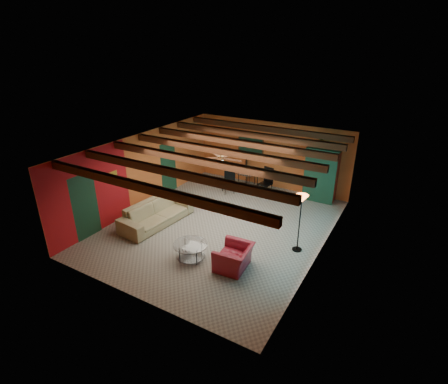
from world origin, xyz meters
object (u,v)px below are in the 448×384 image
Objects in this scene: armchair at (234,257)px; vase at (249,161)px; coffee_table at (191,251)px; armoire at (321,175)px; potted_plant at (325,143)px; sofa at (157,213)px; dining_table at (248,177)px; floor_lamp at (299,223)px.

vase is at bearing -162.66° from armchair.
coffee_table is 6.11m from armoire.
armoire is 3.77× the size of potted_plant.
vase reaches higher than sofa.
dining_table is at bearing -168.26° from armoire.
dining_table is at bearing -13.41° from sofa.
armchair is at bearing -67.59° from dining_table.
armchair is 1.26m from coffee_table.
dining_table is at bearing 134.77° from floor_lamp.
armchair is 5.61× the size of vase.
sofa is at bearing -108.79° from vase.
floor_lamp is at bearing -45.23° from vase.
armchair is at bearing -97.32° from armoire.
potted_plant is at bearing -36.72° from sofa.
floor_lamp reaches higher than sofa.
armchair is 1.91× the size of potted_plant.
coffee_table is 0.54× the size of floor_lamp.
armoire is 2.84m from vase.
floor_lamp is (0.45, -3.81, -0.11)m from armoire.
floor_lamp is at bearing 139.57° from armchair.
armchair is at bearing 11.41° from coffee_table.
armoire is at bearing 96.69° from floor_lamp.
sofa is 6.46m from potted_plant.
vase is (-2.03, 4.93, 0.91)m from armchair.
armoire reaches higher than floor_lamp.
sofa is 1.47× the size of floor_lamp.
vase is (-0.80, 5.18, 0.99)m from coffee_table.
dining_table is 4.59m from floor_lamp.
coffee_table is 1.82× the size of potted_plant.
coffee_table is 5.33m from vase.
armchair is 0.51× the size of armoire.
floor_lamp is at bearing -74.93° from sofa.
coffee_table is at bearing -81.22° from vase.
potted_plant is at bearing 167.20° from armchair.
armchair reaches higher than coffee_table.
floor_lamp is 4.07m from potted_plant.
dining_table is 0.66m from vase.
vase is at bearing -168.66° from potted_plant.
armchair is at bearing -125.35° from floor_lamp.
dining_table is at bearing 0.00° from vase.
sofa is 6.22m from armoire.
dining_table is (-0.80, 5.18, 0.33)m from coffee_table.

